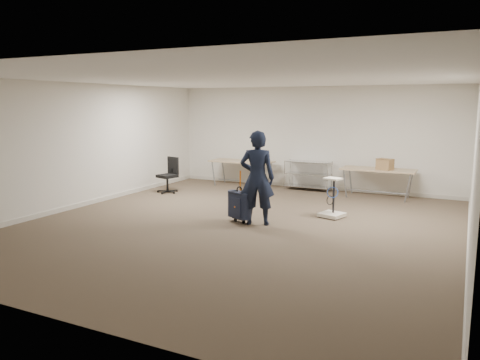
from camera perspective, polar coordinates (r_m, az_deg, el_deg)
The scene contains 10 objects.
ground at distance 9.13m, azimuth -0.01°, elevation -5.52°, with size 9.00×9.00×0.00m, color #483B2C.
room_shell at distance 10.34m, azimuth 3.39°, elevation -3.49°, with size 8.00×9.00×9.00m.
folding_table_left at distance 13.32m, azimuth 0.19°, elevation 2.14°, with size 1.80×0.75×0.73m.
folding_table_right at distance 12.15m, azimuth 16.50°, elevation 1.07°, with size 1.80×0.75×0.73m.
wire_shelf at distance 12.87m, azimuth 8.30°, elevation 0.73°, with size 1.22×0.47×0.80m.
person at distance 9.02m, azimuth 2.11°, elevation 0.25°, with size 0.67×0.44×1.84m, color black.
suitcase at distance 9.26m, azimuth -0.06°, elevation -3.07°, with size 0.43×0.34×1.04m.
office_chair at distance 12.56m, azimuth -8.70°, elevation -0.22°, with size 0.57×0.57×0.94m.
equipment_cart at distance 9.90m, azimuth 11.17°, elevation -3.24°, with size 0.56×0.56×0.83m.
cardboard_box at distance 12.02m, azimuth 17.25°, elevation 1.85°, with size 0.36×0.27×0.27m, color olive.
Camera 1 is at (3.91, -7.92, 2.34)m, focal length 35.00 mm.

